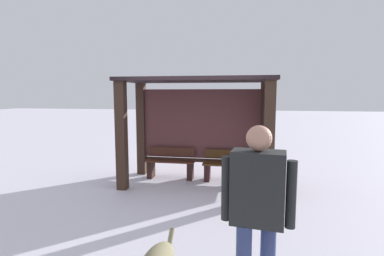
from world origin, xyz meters
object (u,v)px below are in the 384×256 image
(bus_shelter, at_px, (203,114))
(bench_left_inside, at_px, (171,164))
(person_walking, at_px, (257,204))
(bench_center_inside, at_px, (228,167))

(bus_shelter, relative_size, bench_left_inside, 2.83)
(bus_shelter, bearing_deg, bench_left_inside, 170.04)
(bus_shelter, xyz_separation_m, bench_left_inside, (-0.79, 0.14, -1.22))
(bus_shelter, height_order, person_walking, bus_shelter)
(bench_center_inside, xyz_separation_m, person_walking, (0.45, -4.06, 0.70))
(bench_center_inside, height_order, person_walking, person_walking)
(bench_center_inside, bearing_deg, bus_shelter, -166.45)
(bench_left_inside, xyz_separation_m, bench_center_inside, (1.36, -0.00, -0.01))
(bus_shelter, distance_m, person_walking, 4.08)
(bus_shelter, xyz_separation_m, person_walking, (1.02, -3.92, -0.53))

